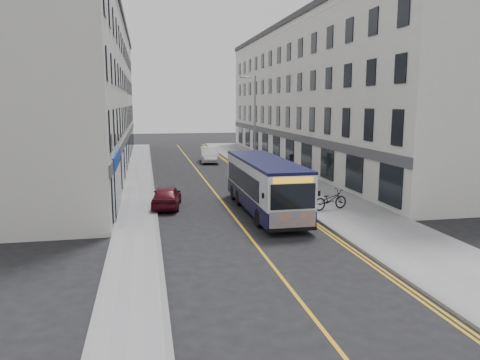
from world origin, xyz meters
name	(u,v)px	position (x,y,z in m)	size (l,w,h in m)	color
ground	(236,220)	(0.00, 0.00, 0.00)	(140.00, 140.00, 0.00)	black
pavement_east	(285,178)	(6.25, 12.00, 0.06)	(4.50, 64.00, 0.12)	gray
pavement_west	(139,183)	(-5.00, 12.00, 0.06)	(2.00, 64.00, 0.12)	gray
kerb_east	(257,179)	(4.00, 12.00, 0.07)	(0.18, 64.00, 0.13)	slate
kerb_west	(152,182)	(-4.00, 12.00, 0.07)	(0.18, 64.00, 0.13)	slate
road_centre_line	(206,181)	(0.00, 12.00, 0.00)	(0.12, 64.00, 0.01)	gold
road_dbl_yellow_inner	(252,180)	(3.55, 12.00, 0.00)	(0.10, 64.00, 0.01)	gold
road_dbl_yellow_outer	(254,180)	(3.75, 12.00, 0.00)	(0.10, 64.00, 0.01)	gold
terrace_east	(311,96)	(11.50, 21.00, 6.50)	(6.00, 46.00, 13.00)	silver
terrace_west	(91,96)	(-9.00, 21.00, 6.50)	(6.00, 46.00, 13.00)	beige
streetlamp	(254,122)	(4.17, 14.00, 4.38)	(1.32, 0.18, 8.00)	gray
city_bus	(264,184)	(1.81, 1.34, 1.58)	(2.33, 9.96, 2.89)	black
bicycle	(330,200)	(5.36, 0.75, 0.67)	(0.73, 2.09, 1.10)	black
pedestrian_near	(264,165)	(4.57, 12.30, 1.10)	(0.72, 0.47, 1.96)	brown
pedestrian_far	(292,165)	(6.89, 12.40, 1.01)	(0.87, 0.68, 1.79)	black
car_white	(209,155)	(1.80, 23.49, 0.77)	(1.62, 4.66, 1.53)	silver
car_maroon	(167,196)	(-3.33, 3.57, 0.65)	(1.53, 3.79, 1.29)	#4D0C19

